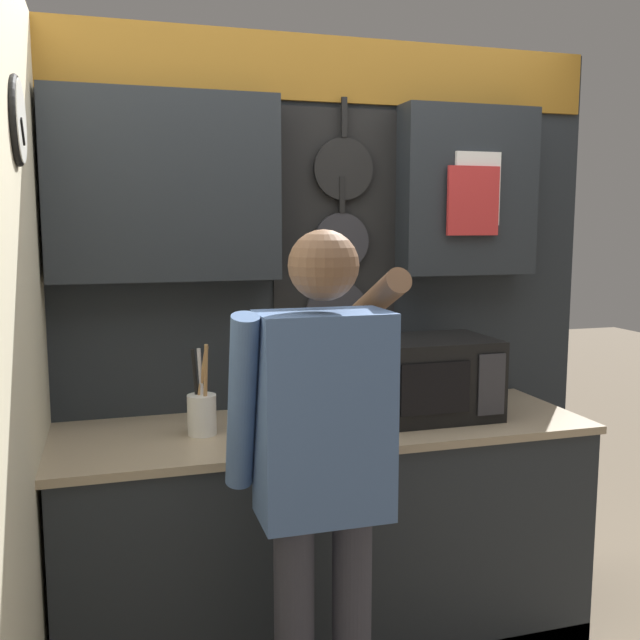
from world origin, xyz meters
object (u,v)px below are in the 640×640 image
utensil_crock (202,411)px  person (322,459)px  microwave (428,377)px  knife_block (280,401)px

utensil_crock → person: (0.27, -0.61, -0.01)m
utensil_crock → person: person is taller
microwave → utensil_crock: 0.90m
microwave → person: bearing=-135.6°
microwave → person: size_ratio=0.31×
utensil_crock → person: bearing=-65.9°
knife_block → person: bearing=-91.7°
microwave → knife_block: microwave is taller
knife_block → utensil_crock: bearing=179.8°
utensil_crock → knife_block: bearing=-0.2°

